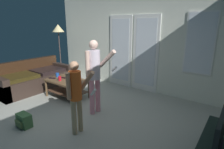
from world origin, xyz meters
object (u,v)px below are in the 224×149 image
object	(u,v)px
backpack	(24,121)
dvd_remote_slim	(52,78)
flat_screen_tv	(221,128)
cup_near_edge	(60,78)
leather_couch	(34,79)
laptop_closed	(74,82)
coffee_table	(67,85)
person_child	(76,92)
cup_by_laptop	(57,75)
floor_lamp	(58,31)
tv_remote_black	(64,78)
person_adult	(95,71)

from	to	relation	value
backpack	dvd_remote_slim	xyz separation A→B (m)	(-0.85, 1.24, 0.35)
flat_screen_tv	cup_near_edge	bearing A→B (deg)	172.47
flat_screen_tv	cup_near_edge	distance (m)	3.52
leather_couch	laptop_closed	size ratio (longest dim) A/B	6.39
backpack	cup_near_edge	world-z (taller)	cup_near_edge
coffee_table	person_child	world-z (taller)	person_child
leather_couch	cup_by_laptop	distance (m)	0.94
coffee_table	cup_near_edge	size ratio (longest dim) A/B	9.08
person_child	dvd_remote_slim	xyz separation A→B (m)	(-1.77, 0.77, -0.28)
coffee_table	floor_lamp	bearing A→B (deg)	146.26
leather_couch	backpack	xyz separation A→B (m)	(1.76, -1.24, -0.16)
coffee_table	person_child	distance (m)	1.71
tv_remote_black	dvd_remote_slim	distance (m)	0.30
cup_near_edge	laptop_closed	bearing A→B (deg)	15.21
leather_couch	backpack	bearing A→B (deg)	-35.19
tv_remote_black	cup_near_edge	bearing A→B (deg)	-78.57
coffee_table	person_adult	world-z (taller)	person_adult
laptop_closed	tv_remote_black	world-z (taller)	laptop_closed
leather_couch	person_child	bearing A→B (deg)	-16.09
cup_near_edge	cup_by_laptop	bearing A→B (deg)	151.93
flat_screen_tv	backpack	world-z (taller)	flat_screen_tv
floor_lamp	dvd_remote_slim	size ratio (longest dim) A/B	10.67
backpack	dvd_remote_slim	world-z (taller)	dvd_remote_slim
tv_remote_black	dvd_remote_slim	size ratio (longest dim) A/B	1.00
floor_lamp	laptop_closed	distance (m)	2.52
person_adult	tv_remote_black	distance (m)	1.40
person_child	floor_lamp	bearing A→B (deg)	146.26
cup_near_edge	cup_by_laptop	world-z (taller)	cup_near_edge
leather_couch	floor_lamp	distance (m)	1.85
backpack	coffee_table	bearing A→B (deg)	108.29
backpack	dvd_remote_slim	distance (m)	1.55
leather_couch	cup_near_edge	xyz separation A→B (m)	(1.22, 0.01, 0.24)
flat_screen_tv	leather_couch	bearing A→B (deg)	174.49
floor_lamp	cup_by_laptop	distance (m)	1.96
person_child	backpack	world-z (taller)	person_child
cup_by_laptop	dvd_remote_slim	bearing A→B (deg)	-83.59
tv_remote_black	dvd_remote_slim	bearing A→B (deg)	-149.44
coffee_table	laptop_closed	world-z (taller)	laptop_closed
person_child	dvd_remote_slim	distance (m)	1.95
flat_screen_tv	person_child	xyz separation A→B (m)	(-2.03, -0.32, 0.06)
person_adult	tv_remote_black	xyz separation A→B (m)	(-1.30, 0.25, -0.44)
flat_screen_tv	tv_remote_black	size ratio (longest dim) A/B	7.31
flat_screen_tv	dvd_remote_slim	distance (m)	3.83
tv_remote_black	dvd_remote_slim	world-z (taller)	same
person_child	backpack	bearing A→B (deg)	-152.99
laptop_closed	leather_couch	bearing A→B (deg)	-165.52
coffee_table	person_adult	xyz separation A→B (m)	(1.14, -0.19, 0.57)
leather_couch	cup_by_laptop	xyz separation A→B (m)	(0.89, 0.18, 0.23)
cup_near_edge	floor_lamp	bearing A→B (deg)	141.57
person_child	cup_near_edge	xyz separation A→B (m)	(-1.46, 0.78, -0.23)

